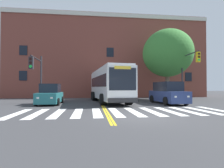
{
  "coord_description": "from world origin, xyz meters",
  "views": [
    {
      "loc": [
        -2.73,
        -9.24,
        1.62
      ],
      "look_at": [
        -0.71,
        8.68,
        1.94
      ],
      "focal_mm": 28.0,
      "sensor_mm": 36.0,
      "label": 1
    }
  ],
  "objects_px": {
    "car_silver_behind_bus": "(108,90)",
    "traffic_light_near_corner": "(188,67)",
    "car_teal_near_lane": "(50,95)",
    "traffic_light_far_corner": "(37,71)",
    "car_navy_far_lane": "(168,93)",
    "city_bus": "(108,84)",
    "street_tree_curbside_large": "(167,53)"
  },
  "relations": [
    {
      "from": "car_teal_near_lane",
      "to": "street_tree_curbside_large",
      "type": "xyz_separation_m",
      "value": [
        13.6,
        4.55,
        5.14
      ]
    },
    {
      "from": "street_tree_curbside_large",
      "to": "city_bus",
      "type": "bearing_deg",
      "value": -161.56
    },
    {
      "from": "traffic_light_near_corner",
      "to": "car_navy_far_lane",
      "type": "bearing_deg",
      "value": -152.42
    },
    {
      "from": "car_silver_behind_bus",
      "to": "street_tree_curbside_large",
      "type": "height_order",
      "value": "street_tree_curbside_large"
    },
    {
      "from": "car_navy_far_lane",
      "to": "city_bus",
      "type": "bearing_deg",
      "value": 155.19
    },
    {
      "from": "car_teal_near_lane",
      "to": "car_navy_far_lane",
      "type": "bearing_deg",
      "value": -3.4
    },
    {
      "from": "car_teal_near_lane",
      "to": "car_silver_behind_bus",
      "type": "distance_m",
      "value": 13.32
    },
    {
      "from": "city_bus",
      "to": "car_navy_far_lane",
      "type": "distance_m",
      "value": 6.21
    },
    {
      "from": "car_navy_far_lane",
      "to": "traffic_light_far_corner",
      "type": "height_order",
      "value": "traffic_light_far_corner"
    },
    {
      "from": "car_silver_behind_bus",
      "to": "street_tree_curbside_large",
      "type": "xyz_separation_m",
      "value": [
        7.1,
        -7.07,
        4.94
      ]
    },
    {
      "from": "city_bus",
      "to": "traffic_light_far_corner",
      "type": "bearing_deg",
      "value": -161.56
    },
    {
      "from": "car_navy_far_lane",
      "to": "street_tree_curbside_large",
      "type": "xyz_separation_m",
      "value": [
        2.34,
        5.22,
        4.99
      ]
    },
    {
      "from": "car_silver_behind_bus",
      "to": "traffic_light_near_corner",
      "type": "height_order",
      "value": "traffic_light_near_corner"
    },
    {
      "from": "city_bus",
      "to": "car_silver_behind_bus",
      "type": "distance_m",
      "value": 9.78
    },
    {
      "from": "car_silver_behind_bus",
      "to": "traffic_light_far_corner",
      "type": "bearing_deg",
      "value": -122.46
    },
    {
      "from": "car_teal_near_lane",
      "to": "traffic_light_near_corner",
      "type": "bearing_deg",
      "value": 3.81
    },
    {
      "from": "traffic_light_far_corner",
      "to": "street_tree_curbside_large",
      "type": "relative_size",
      "value": 0.52
    },
    {
      "from": "city_bus",
      "to": "traffic_light_near_corner",
      "type": "xyz_separation_m",
      "value": [
        8.69,
        -0.95,
        1.87
      ]
    },
    {
      "from": "car_navy_far_lane",
      "to": "traffic_light_near_corner",
      "type": "bearing_deg",
      "value": 27.58
    },
    {
      "from": "car_teal_near_lane",
      "to": "car_silver_behind_bus",
      "type": "bearing_deg",
      "value": 60.76
    },
    {
      "from": "city_bus",
      "to": "traffic_light_near_corner",
      "type": "distance_m",
      "value": 8.94
    },
    {
      "from": "car_teal_near_lane",
      "to": "traffic_light_far_corner",
      "type": "height_order",
      "value": "traffic_light_far_corner"
    },
    {
      "from": "traffic_light_near_corner",
      "to": "traffic_light_far_corner",
      "type": "height_order",
      "value": "traffic_light_near_corner"
    },
    {
      "from": "city_bus",
      "to": "traffic_light_near_corner",
      "type": "height_order",
      "value": "traffic_light_near_corner"
    },
    {
      "from": "car_navy_far_lane",
      "to": "car_silver_behind_bus",
      "type": "xyz_separation_m",
      "value": [
        -4.76,
        12.29,
        0.05
      ]
    },
    {
      "from": "city_bus",
      "to": "car_teal_near_lane",
      "type": "height_order",
      "value": "city_bus"
    },
    {
      "from": "car_teal_near_lane",
      "to": "car_silver_behind_bus",
      "type": "height_order",
      "value": "car_silver_behind_bus"
    },
    {
      "from": "car_teal_near_lane",
      "to": "traffic_light_near_corner",
      "type": "distance_m",
      "value": 14.71
    },
    {
      "from": "car_silver_behind_bus",
      "to": "traffic_light_near_corner",
      "type": "bearing_deg",
      "value": -53.54
    },
    {
      "from": "city_bus",
      "to": "car_silver_behind_bus",
      "type": "bearing_deg",
      "value": 85.21
    },
    {
      "from": "car_silver_behind_bus",
      "to": "traffic_light_near_corner",
      "type": "distance_m",
      "value": 13.53
    },
    {
      "from": "car_teal_near_lane",
      "to": "street_tree_curbside_large",
      "type": "distance_m",
      "value": 15.24
    }
  ]
}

